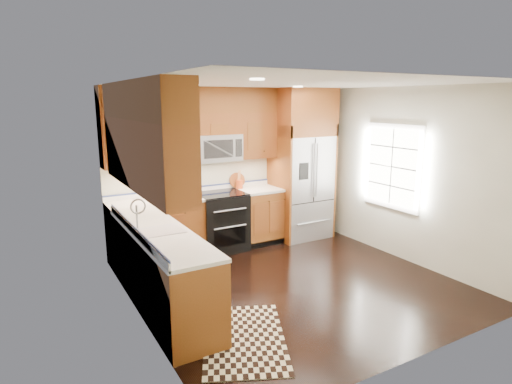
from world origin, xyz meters
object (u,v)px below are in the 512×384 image
range (221,222)px  knife_block (191,188)px  utensil_crock (239,182)px  rug (244,338)px  refrigerator (302,164)px

range → knife_block: bearing=160.8°
knife_block → utensil_crock: (0.88, 0.04, 0.01)m
range → knife_block: knife_block is taller
range → utensil_crock: 0.75m
range → rug: size_ratio=0.69×
knife_block → rug: bearing=-100.7°
utensil_crock → refrigerator: bearing=-11.9°
knife_block → utensil_crock: 0.88m
rug → utensil_crock: (1.39, 2.75, 1.04)m
refrigerator → knife_block: refrigerator is taller
refrigerator → rug: bearing=-134.8°
knife_block → utensil_crock: size_ratio=0.80×
refrigerator → rug: (-2.50, -2.52, -1.30)m
range → utensil_crock: size_ratio=3.02×
rug → utensil_crock: size_ratio=4.35×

